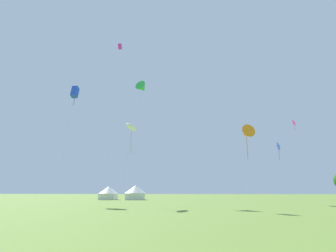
{
  "coord_description": "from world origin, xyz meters",
  "views": [
    {
      "loc": [
        3.35,
        -4.64,
        2.03
      ],
      "look_at": [
        0.0,
        32.0,
        10.66
      ],
      "focal_mm": 29.74,
      "sensor_mm": 36.0,
      "label": 1
    }
  ],
  "objects_px": {
    "kite_orange_delta": "(246,133)",
    "kite_blue_box": "(75,92)",
    "kite_green_delta": "(142,88)",
    "festival_tent_center": "(108,192)",
    "kite_magenta_diamond": "(294,125)",
    "kite_magenta_box": "(120,48)",
    "kite_blue_diamond": "(279,148)",
    "kite_white_parafoil": "(132,127)",
    "festival_tent_left": "(135,192)"
  },
  "relations": [
    {
      "from": "kite_orange_delta",
      "to": "kite_blue_diamond",
      "type": "distance_m",
      "value": 6.53
    },
    {
      "from": "kite_orange_delta",
      "to": "kite_blue_diamond",
      "type": "bearing_deg",
      "value": -25.11
    },
    {
      "from": "kite_blue_box",
      "to": "festival_tent_center",
      "type": "bearing_deg",
      "value": 75.32
    },
    {
      "from": "kite_orange_delta",
      "to": "kite_green_delta",
      "type": "bearing_deg",
      "value": -175.33
    },
    {
      "from": "kite_magenta_box",
      "to": "kite_blue_diamond",
      "type": "xyz_separation_m",
      "value": [
        32.75,
        -8.68,
        -26.43
      ]
    },
    {
      "from": "festival_tent_left",
      "to": "kite_orange_delta",
      "type": "bearing_deg",
      "value": -29.76
    },
    {
      "from": "kite_magenta_box",
      "to": "festival_tent_left",
      "type": "xyz_separation_m",
      "value": [
        3.16,
        7.72,
        -34.27
      ]
    },
    {
      "from": "kite_magenta_diamond",
      "to": "festival_tent_left",
      "type": "distance_m",
      "value": 39.84
    },
    {
      "from": "kite_green_delta",
      "to": "festival_tent_left",
      "type": "height_order",
      "value": "kite_green_delta"
    },
    {
      "from": "kite_magenta_diamond",
      "to": "festival_tent_center",
      "type": "height_order",
      "value": "kite_magenta_diamond"
    },
    {
      "from": "kite_blue_box",
      "to": "festival_tent_left",
      "type": "bearing_deg",
      "value": 54.41
    },
    {
      "from": "kite_orange_delta",
      "to": "kite_blue_box",
      "type": "distance_m",
      "value": 36.18
    },
    {
      "from": "kite_blue_diamond",
      "to": "kite_blue_box",
      "type": "bearing_deg",
      "value": 177.45
    },
    {
      "from": "kite_green_delta",
      "to": "kite_orange_delta",
      "type": "bearing_deg",
      "value": 4.67
    },
    {
      "from": "kite_blue_box",
      "to": "kite_white_parafoil",
      "type": "height_order",
      "value": "kite_blue_box"
    },
    {
      "from": "kite_blue_diamond",
      "to": "kite_white_parafoil",
      "type": "relative_size",
      "value": 0.88
    },
    {
      "from": "kite_blue_box",
      "to": "festival_tent_left",
      "type": "relative_size",
      "value": 4.6
    },
    {
      "from": "festival_tent_center",
      "to": "festival_tent_left",
      "type": "xyz_separation_m",
      "value": [
        6.63,
        0.0,
        0.12
      ]
    },
    {
      "from": "kite_orange_delta",
      "to": "kite_blue_diamond",
      "type": "relative_size",
      "value": 1.35
    },
    {
      "from": "kite_magenta_box",
      "to": "kite_white_parafoil",
      "type": "xyz_separation_m",
      "value": [
        7.95,
        -19.37,
        -24.52
      ]
    },
    {
      "from": "kite_white_parafoil",
      "to": "festival_tent_left",
      "type": "relative_size",
      "value": 2.38
    },
    {
      "from": "kite_blue_box",
      "to": "kite_white_parafoil",
      "type": "relative_size",
      "value": 1.93
    },
    {
      "from": "kite_green_delta",
      "to": "kite_magenta_box",
      "type": "bearing_deg",
      "value": 132.59
    },
    {
      "from": "kite_orange_delta",
      "to": "festival_tent_left",
      "type": "xyz_separation_m",
      "value": [
        -24.49,
        14.0,
        -11.15
      ]
    },
    {
      "from": "kite_orange_delta",
      "to": "kite_white_parafoil",
      "type": "distance_m",
      "value": 23.69
    },
    {
      "from": "kite_blue_diamond",
      "to": "festival_tent_left",
      "type": "height_order",
      "value": "kite_blue_diamond"
    },
    {
      "from": "kite_magenta_box",
      "to": "kite_blue_box",
      "type": "bearing_deg",
      "value": -136.66
    },
    {
      "from": "kite_white_parafoil",
      "to": "festival_tent_center",
      "type": "height_order",
      "value": "kite_white_parafoil"
    },
    {
      "from": "kite_orange_delta",
      "to": "kite_blue_box",
      "type": "height_order",
      "value": "kite_blue_box"
    },
    {
      "from": "festival_tent_center",
      "to": "kite_blue_diamond",
      "type": "bearing_deg",
      "value": -24.35
    },
    {
      "from": "kite_orange_delta",
      "to": "kite_blue_box",
      "type": "xyz_separation_m",
      "value": [
        -34.95,
        -0.61,
        9.36
      ]
    },
    {
      "from": "kite_green_delta",
      "to": "festival_tent_center",
      "type": "distance_m",
      "value": 28.08
    },
    {
      "from": "kite_blue_box",
      "to": "kite_blue_diamond",
      "type": "bearing_deg",
      "value": -2.55
    },
    {
      "from": "kite_orange_delta",
      "to": "festival_tent_center",
      "type": "distance_m",
      "value": 35.93
    },
    {
      "from": "kite_magenta_box",
      "to": "kite_green_delta",
      "type": "distance_m",
      "value": 17.46
    },
    {
      "from": "kite_blue_box",
      "to": "kite_magenta_diamond",
      "type": "relative_size",
      "value": 1.34
    },
    {
      "from": "kite_magenta_diamond",
      "to": "festival_tent_center",
      "type": "xyz_separation_m",
      "value": [
        -43.38,
        5.14,
        -14.61
      ]
    },
    {
      "from": "kite_magenta_diamond",
      "to": "festival_tent_left",
      "type": "bearing_deg",
      "value": 172.04
    },
    {
      "from": "kite_green_delta",
      "to": "kite_white_parafoil",
      "type": "distance_m",
      "value": 15.74
    },
    {
      "from": "kite_white_parafoil",
      "to": "kite_magenta_diamond",
      "type": "distance_m",
      "value": 39.06
    },
    {
      "from": "kite_green_delta",
      "to": "kite_white_parafoil",
      "type": "height_order",
      "value": "kite_green_delta"
    },
    {
      "from": "kite_orange_delta",
      "to": "kite_magenta_box",
      "type": "height_order",
      "value": "kite_magenta_box"
    },
    {
      "from": "kite_white_parafoil",
      "to": "festival_tent_center",
      "type": "relative_size",
      "value": 2.54
    },
    {
      "from": "kite_magenta_box",
      "to": "kite_white_parafoil",
      "type": "relative_size",
      "value": 3.03
    },
    {
      "from": "kite_green_delta",
      "to": "festival_tent_left",
      "type": "distance_m",
      "value": 26.17
    },
    {
      "from": "festival_tent_left",
      "to": "kite_white_parafoil",
      "type": "bearing_deg",
      "value": -79.97
    },
    {
      "from": "festival_tent_center",
      "to": "kite_green_delta",
      "type": "bearing_deg",
      "value": -55.47
    },
    {
      "from": "kite_blue_diamond",
      "to": "kite_green_delta",
      "type": "bearing_deg",
      "value": 178.35
    },
    {
      "from": "kite_magenta_box",
      "to": "kite_blue_box",
      "type": "distance_m",
      "value": 17.04
    },
    {
      "from": "kite_white_parafoil",
      "to": "festival_tent_left",
      "type": "height_order",
      "value": "kite_white_parafoil"
    }
  ]
}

